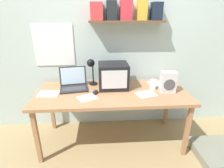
{
  "coord_description": "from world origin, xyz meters",
  "views": [
    {
      "loc": [
        -0.13,
        -1.92,
        1.59
      ],
      "look_at": [
        0.0,
        0.0,
        0.82
      ],
      "focal_mm": 28.0,
      "sensor_mm": 36.0,
      "label": 1
    }
  ],
  "objects_px": {
    "space_heater": "(168,82)",
    "loose_paper_near_monitor": "(48,94)",
    "laptop": "(74,83)",
    "juice_glass": "(153,85)",
    "computer_mouse": "(95,92)",
    "desk_lamp": "(91,67)",
    "corner_desk": "(112,96)",
    "open_notebook": "(146,94)",
    "printed_handout": "(158,84)",
    "floor_cushion": "(217,153)",
    "crt_monitor": "(113,76)",
    "loose_paper_near_laptop": "(87,98)"
  },
  "relations": [
    {
      "from": "space_heater",
      "to": "printed_handout",
      "type": "bearing_deg",
      "value": 97.41
    },
    {
      "from": "space_heater",
      "to": "printed_handout",
      "type": "relative_size",
      "value": 0.98
    },
    {
      "from": "juice_glass",
      "to": "printed_handout",
      "type": "xyz_separation_m",
      "value": [
        0.13,
        0.18,
        -0.05
      ]
    },
    {
      "from": "crt_monitor",
      "to": "computer_mouse",
      "type": "relative_size",
      "value": 3.14
    },
    {
      "from": "laptop",
      "to": "juice_glass",
      "type": "distance_m",
      "value": 1.0
    },
    {
      "from": "corner_desk",
      "to": "open_notebook",
      "type": "distance_m",
      "value": 0.41
    },
    {
      "from": "floor_cushion",
      "to": "loose_paper_near_monitor",
      "type": "bearing_deg",
      "value": 169.46
    },
    {
      "from": "printed_handout",
      "to": "loose_paper_near_monitor",
      "type": "bearing_deg",
      "value": -170.68
    },
    {
      "from": "floor_cushion",
      "to": "loose_paper_near_laptop",
      "type": "bearing_deg",
      "value": 171.38
    },
    {
      "from": "laptop",
      "to": "computer_mouse",
      "type": "distance_m",
      "value": 0.34
    },
    {
      "from": "corner_desk",
      "to": "laptop",
      "type": "xyz_separation_m",
      "value": [
        -0.48,
        0.16,
        0.12
      ]
    },
    {
      "from": "crt_monitor",
      "to": "laptop",
      "type": "relative_size",
      "value": 0.98
    },
    {
      "from": "printed_handout",
      "to": "crt_monitor",
      "type": "bearing_deg",
      "value": -173.5
    },
    {
      "from": "floor_cushion",
      "to": "laptop",
      "type": "bearing_deg",
      "value": 162.52
    },
    {
      "from": "computer_mouse",
      "to": "open_notebook",
      "type": "bearing_deg",
      "value": -6.28
    },
    {
      "from": "crt_monitor",
      "to": "printed_handout",
      "type": "distance_m",
      "value": 0.64
    },
    {
      "from": "desk_lamp",
      "to": "crt_monitor",
      "type": "bearing_deg",
      "value": 5.12
    },
    {
      "from": "open_notebook",
      "to": "corner_desk",
      "type": "bearing_deg",
      "value": 165.54
    },
    {
      "from": "laptop",
      "to": "space_heater",
      "type": "bearing_deg",
      "value": -19.22
    },
    {
      "from": "loose_paper_near_monitor",
      "to": "computer_mouse",
      "type": "bearing_deg",
      "value": -2.46
    },
    {
      "from": "space_heater",
      "to": "loose_paper_near_monitor",
      "type": "distance_m",
      "value": 1.42
    },
    {
      "from": "desk_lamp",
      "to": "printed_handout",
      "type": "xyz_separation_m",
      "value": [
        0.89,
        0.0,
        -0.25
      ]
    },
    {
      "from": "crt_monitor",
      "to": "desk_lamp",
      "type": "height_order",
      "value": "desk_lamp"
    },
    {
      "from": "loose_paper_near_laptop",
      "to": "floor_cushion",
      "type": "distance_m",
      "value": 1.68
    },
    {
      "from": "juice_glass",
      "to": "crt_monitor",
      "type": "bearing_deg",
      "value": 167.89
    },
    {
      "from": "loose_paper_near_monitor",
      "to": "printed_handout",
      "type": "bearing_deg",
      "value": 9.32
    },
    {
      "from": "loose_paper_near_laptop",
      "to": "space_heater",
      "type": "bearing_deg",
      "value": 6.16
    },
    {
      "from": "computer_mouse",
      "to": "loose_paper_near_laptop",
      "type": "xyz_separation_m",
      "value": [
        -0.09,
        -0.12,
        -0.01
      ]
    },
    {
      "from": "desk_lamp",
      "to": "juice_glass",
      "type": "distance_m",
      "value": 0.81
    },
    {
      "from": "corner_desk",
      "to": "open_notebook",
      "type": "xyz_separation_m",
      "value": [
        0.39,
        -0.1,
        0.06
      ]
    },
    {
      "from": "corner_desk",
      "to": "loose_paper_near_laptop",
      "type": "distance_m",
      "value": 0.33
    },
    {
      "from": "computer_mouse",
      "to": "loose_paper_near_monitor",
      "type": "relative_size",
      "value": 0.48
    },
    {
      "from": "crt_monitor",
      "to": "open_notebook",
      "type": "bearing_deg",
      "value": -34.9
    },
    {
      "from": "space_heater",
      "to": "computer_mouse",
      "type": "xyz_separation_m",
      "value": [
        -0.86,
        0.01,
        -0.11
      ]
    },
    {
      "from": "computer_mouse",
      "to": "floor_cushion",
      "type": "xyz_separation_m",
      "value": [
        1.44,
        -0.35,
        -0.68
      ]
    },
    {
      "from": "laptop",
      "to": "open_notebook",
      "type": "bearing_deg",
      "value": -25.5
    },
    {
      "from": "computer_mouse",
      "to": "printed_handout",
      "type": "xyz_separation_m",
      "value": [
        0.84,
        0.25,
        -0.01
      ]
    },
    {
      "from": "crt_monitor",
      "to": "space_heater",
      "type": "height_order",
      "value": "crt_monitor"
    },
    {
      "from": "laptop",
      "to": "printed_handout",
      "type": "height_order",
      "value": "laptop"
    },
    {
      "from": "juice_glass",
      "to": "loose_paper_near_monitor",
      "type": "distance_m",
      "value": 1.27
    },
    {
      "from": "space_heater",
      "to": "computer_mouse",
      "type": "bearing_deg",
      "value": -177.68
    },
    {
      "from": "crt_monitor",
      "to": "juice_glass",
      "type": "bearing_deg",
      "value": -13.06
    },
    {
      "from": "open_notebook",
      "to": "loose_paper_near_monitor",
      "type": "height_order",
      "value": "same"
    },
    {
      "from": "space_heater",
      "to": "loose_paper_near_monitor",
      "type": "relative_size",
      "value": 1.03
    },
    {
      "from": "juice_glass",
      "to": "loose_paper_near_laptop",
      "type": "xyz_separation_m",
      "value": [
        -0.8,
        -0.19,
        -0.05
      ]
    },
    {
      "from": "open_notebook",
      "to": "loose_paper_near_laptop",
      "type": "bearing_deg",
      "value": -175.74
    },
    {
      "from": "crt_monitor",
      "to": "computer_mouse",
      "type": "distance_m",
      "value": 0.32
    },
    {
      "from": "laptop",
      "to": "floor_cushion",
      "type": "relative_size",
      "value": 0.73
    },
    {
      "from": "corner_desk",
      "to": "desk_lamp",
      "type": "distance_m",
      "value": 0.45
    },
    {
      "from": "space_heater",
      "to": "printed_handout",
      "type": "distance_m",
      "value": 0.29
    }
  ]
}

